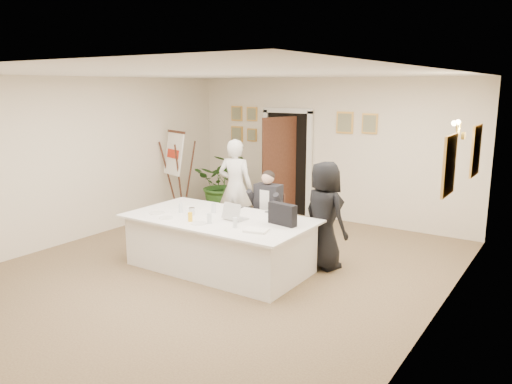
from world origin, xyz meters
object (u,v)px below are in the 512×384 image
at_px(seated_man, 267,211).
at_px(steel_jug, 192,211).
at_px(standing_man, 235,187).
at_px(paper_stack, 256,230).
at_px(laptop, 236,210).
at_px(laptop_bag, 282,214).
at_px(standing_woman, 324,215).
at_px(oj_glass, 190,217).
at_px(conference_table, 219,243).
at_px(flip_chart, 179,178).
at_px(potted_palm, 224,183).

xyz_separation_m(seated_man, steel_jug, (-0.59, -1.13, 0.16)).
xyz_separation_m(standing_man, steel_jug, (0.43, -1.69, -0.03)).
bearing_deg(paper_stack, laptop, 147.90).
bearing_deg(laptop_bag, standing_man, 151.39).
xyz_separation_m(standing_woman, oj_glass, (-1.46, -1.28, 0.05)).
bearing_deg(conference_table, flip_chart, 142.34).
relative_size(standing_man, laptop_bag, 4.06).
height_order(flip_chart, oj_glass, flip_chart).
relative_size(standing_man, oj_glass, 13.29).
relative_size(flip_chart, potted_palm, 1.36).
bearing_deg(standing_man, paper_stack, 117.31).
height_order(laptop, oj_glass, laptop).
height_order(standing_woman, laptop_bag, standing_woman).
bearing_deg(standing_woman, seated_man, 14.51).
relative_size(laptop, laptop_bag, 0.80).
bearing_deg(standing_woman, steel_jug, 52.59).
bearing_deg(conference_table, standing_man, 118.09).
bearing_deg(flip_chart, paper_stack, -33.82).
relative_size(laptop_bag, steel_jug, 3.87).
bearing_deg(laptop, potted_palm, 136.25).
bearing_deg(conference_table, laptop, 12.63).
bearing_deg(potted_palm, oj_glass, -60.54).
height_order(conference_table, flip_chart, flip_chart).
bearing_deg(laptop_bag, flip_chart, 162.36).
distance_m(seated_man, laptop, 0.99).
relative_size(paper_stack, steel_jug, 2.76).
distance_m(seated_man, oj_glass, 1.47).
distance_m(laptop, oj_glass, 0.65).
xyz_separation_m(seated_man, standing_man, (-1.02, 0.56, 0.19)).
xyz_separation_m(laptop, paper_stack, (0.58, -0.37, -0.12)).
bearing_deg(flip_chart, potted_palm, 50.93).
bearing_deg(laptop_bag, seated_man, 142.23).
height_order(conference_table, laptop, laptop).
distance_m(laptop, laptop_bag, 0.71).
bearing_deg(potted_palm, flip_chart, -129.07).
height_order(standing_man, laptop_bag, standing_man).
relative_size(seated_man, standing_man, 0.78).
xyz_separation_m(standing_woman, laptop_bag, (-0.29, -0.72, 0.13)).
height_order(conference_table, paper_stack, paper_stack).
relative_size(conference_table, oj_glass, 20.97).
bearing_deg(steel_jug, standing_man, 104.11).
bearing_deg(standing_woman, laptop, 61.52).
relative_size(laptop, oj_glass, 2.61).
distance_m(potted_palm, paper_stack, 4.09).
bearing_deg(laptop, oj_glass, -129.66).
xyz_separation_m(paper_stack, oj_glass, (-1.05, -0.09, 0.05)).
xyz_separation_m(conference_table, standing_woman, (1.25, 0.88, 0.40)).
height_order(potted_palm, laptop, potted_palm).
relative_size(flip_chart, standing_man, 1.00).
relative_size(standing_man, steel_jug, 15.70).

